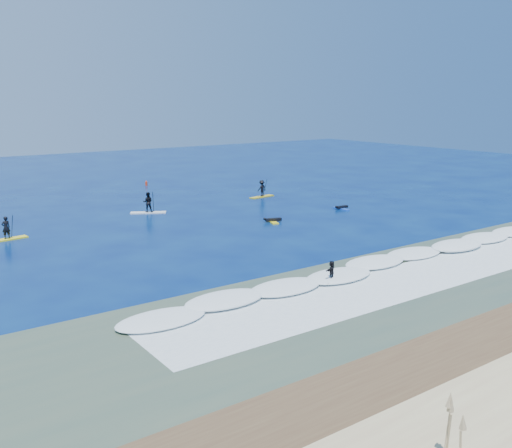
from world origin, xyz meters
TOP-DOWN VIEW (x-y plane):
  - ground at (0.00, 0.00)m, footprint 160.00×160.00m
  - shallow_water at (0.00, -14.00)m, footprint 90.00×13.00m
  - breaking_wave at (0.00, -10.00)m, footprint 40.00×6.00m
  - whitewater at (0.00, -13.00)m, footprint 34.00×5.00m
  - sup_paddler_left at (-17.32, 11.77)m, footprint 3.16×1.20m
  - sup_paddler_center at (-3.79, 15.12)m, footprint 3.36×2.34m
  - sup_paddler_right at (10.40, 16.04)m, footprint 3.22×1.23m
  - prone_paddler_near at (3.49, 4.96)m, footprint 1.66×2.19m
  - prone_paddler_far at (12.74, 5.80)m, footprint 1.56×1.98m
  - wave_surfer at (-3.99, -10.75)m, footprint 1.72×1.10m
  - marker_buoy at (3.54, 31.36)m, footprint 0.30×0.30m

SIDE VIEW (x-z plane):
  - ground at x=0.00m, z-range 0.00..0.00m
  - breaking_wave at x=0.00m, z-range -0.15..0.15m
  - whitewater at x=0.00m, z-range -0.01..0.01m
  - shallow_water at x=0.00m, z-range 0.00..0.01m
  - prone_paddler_far at x=12.74m, z-range -0.07..0.35m
  - prone_paddler_near at x=3.49m, z-range -0.07..0.37m
  - marker_buoy at x=3.54m, z-range -0.05..0.67m
  - sup_paddler_left at x=-17.32m, z-range -0.41..1.76m
  - wave_surfer at x=-3.99m, z-range 0.10..1.32m
  - sup_paddler_right at x=10.40m, z-range -0.24..1.96m
  - sup_paddler_center at x=-3.79m, z-range -0.30..2.06m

